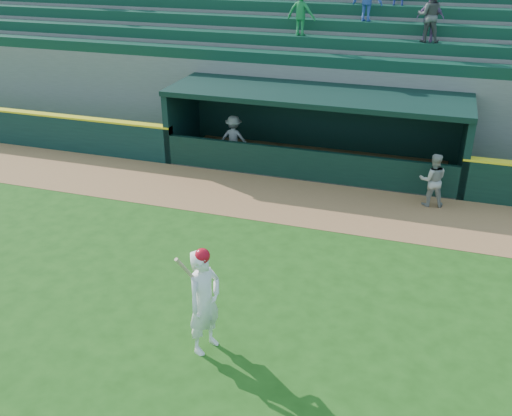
% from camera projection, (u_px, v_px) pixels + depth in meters
% --- Properties ---
extents(ground, '(120.00, 120.00, 0.00)m').
position_uv_depth(ground, '(233.00, 294.00, 12.13)').
color(ground, '#1C4912').
rests_on(ground, ground).
extents(warning_track, '(40.00, 3.00, 0.01)m').
position_uv_depth(warning_track, '(291.00, 201.00, 16.32)').
color(warning_track, '#94643B').
rests_on(warning_track, ground).
extents(dugout_player_front, '(0.83, 0.70, 1.53)m').
position_uv_depth(dugout_player_front, '(433.00, 180.00, 15.73)').
color(dugout_player_front, '#989793').
rests_on(dugout_player_front, ground).
extents(dugout_player_inside, '(1.02, 0.63, 1.52)m').
position_uv_depth(dugout_player_inside, '(234.00, 138.00, 18.93)').
color(dugout_player_inside, '#999994').
rests_on(dugout_player_inside, ground).
extents(dugout, '(9.40, 2.80, 2.46)m').
position_uv_depth(dugout, '(317.00, 124.00, 18.38)').
color(dugout, slate).
rests_on(dugout, ground).
extents(stands, '(34.50, 6.25, 7.56)m').
position_uv_depth(stands, '(343.00, 63.00, 21.83)').
color(stands, slate).
rests_on(stands, ground).
extents(batter_at_plate, '(0.71, 0.89, 2.12)m').
position_uv_depth(batter_at_plate, '(204.00, 301.00, 10.12)').
color(batter_at_plate, white).
rests_on(batter_at_plate, ground).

